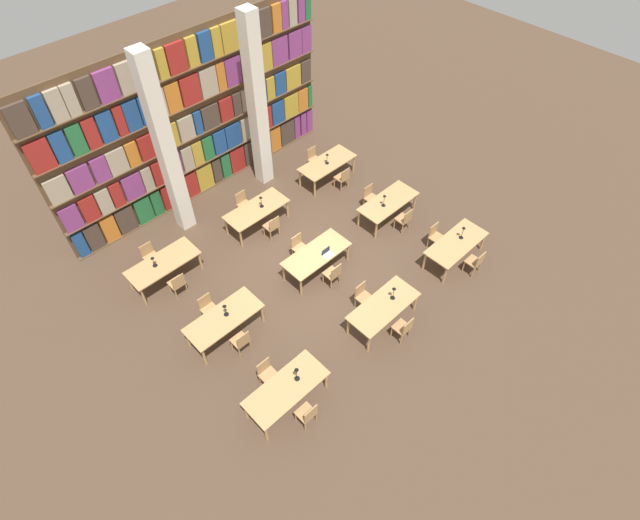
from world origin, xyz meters
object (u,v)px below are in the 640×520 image
at_px(desk_lamp_4, 384,198).
at_px(reading_table_5, 388,203).
at_px(chair_6, 241,341).
at_px(chair_13, 150,256).
at_px(reading_table_0, 286,389).
at_px(chair_14, 272,226).
at_px(chair_2, 404,328).
at_px(desk_lamp_5, 153,260).
at_px(chair_15, 243,203).
at_px(reading_table_8, 327,164).
at_px(chair_1, 267,373).
at_px(desk_lamp_0, 297,372).
at_px(laptop, 328,254).
at_px(reading_table_7, 257,210).
at_px(chair_10, 404,219).
at_px(chair_11, 370,197).
at_px(chair_9, 299,247).
at_px(pillar_center, 257,105).
at_px(desk_lamp_2, 463,230).
at_px(desk_lamp_7, 327,157).
at_px(desk_lamp_6, 261,200).
at_px(reading_table_2, 456,244).
at_px(reading_table_4, 316,255).
at_px(chair_0, 308,414).
at_px(reading_table_3, 224,319).
at_px(chair_8, 333,274).
at_px(pillar_left, 166,150).
at_px(chair_3, 363,296).
at_px(chair_17, 314,158).
at_px(desk_lamp_3, 225,308).
at_px(chair_4, 475,262).
at_px(chair_7, 208,308).
at_px(reading_table_1, 383,307).
at_px(desk_lamp_1, 394,291).

bearing_deg(desk_lamp_4, reading_table_5, 5.75).
xyz_separation_m(chair_6, reading_table_5, (6.67, 0.72, 0.19)).
xyz_separation_m(desk_lamp_4, chair_13, (-6.52, 3.61, -0.58)).
relative_size(reading_table_0, chair_14, 2.41).
relative_size(chair_2, desk_lamp_5, 2.26).
height_order(chair_15, reading_table_8, chair_15).
height_order(chair_1, desk_lamp_0, desk_lamp_0).
distance_m(laptop, reading_table_7, 3.02).
bearing_deg(chair_10, chair_15, 128.02).
bearing_deg(chair_11, chair_9, 0.41).
xyz_separation_m(chair_2, laptop, (0.20, 3.12, 0.31)).
bearing_deg(reading_table_5, pillar_center, 110.38).
distance_m(desk_lamp_2, desk_lamp_7, 5.43).
bearing_deg(desk_lamp_6, reading_table_2, -58.77).
bearing_deg(chair_15, reading_table_4, 90.66).
xyz_separation_m(chair_0, reading_table_3, (0.14, 3.42, 0.19)).
distance_m(chair_1, chair_8, 3.65).
distance_m(pillar_left, chair_3, 7.05).
xyz_separation_m(reading_table_5, desk_lamp_5, (-6.98, 2.87, 0.33)).
distance_m(chair_1, chair_2, 3.81).
bearing_deg(reading_table_0, chair_17, 42.50).
height_order(pillar_center, chair_17, pillar_center).
xyz_separation_m(chair_3, chair_14, (-0.05, 3.90, 0.00)).
xyz_separation_m(desk_lamp_3, reading_table_8, (6.50, 2.78, -0.37)).
xyz_separation_m(chair_4, chair_13, (-6.89, 6.97, 0.00)).
relative_size(chair_0, desk_lamp_4, 1.88).
relative_size(chair_3, chair_17, 1.00).
relative_size(reading_table_0, chair_8, 2.41).
bearing_deg(chair_3, chair_8, -88.29).
bearing_deg(chair_10, chair_7, 167.13).
distance_m(reading_table_1, chair_11, 4.71).
relative_size(chair_8, laptop, 2.75).
bearing_deg(chair_6, chair_1, -95.26).
xyz_separation_m(chair_0, reading_table_7, (3.44, 6.11, 0.19)).
height_order(chair_1, chair_11, same).
distance_m(reading_table_0, chair_1, 0.77).
xyz_separation_m(reading_table_0, reading_table_7, (3.44, 5.37, 0.00)).
height_order(chair_6, chair_13, same).
distance_m(chair_1, desk_lamp_1, 3.99).
bearing_deg(reading_table_0, chair_4, -6.21).
xyz_separation_m(chair_6, chair_11, (6.64, 1.46, 0.00)).
relative_size(chair_13, chair_14, 1.00).
xyz_separation_m(desk_lamp_5, chair_15, (3.66, 0.59, -0.53)).
distance_m(reading_table_0, chair_3, 3.58).
height_order(reading_table_1, chair_3, chair_3).
distance_m(chair_3, chair_13, 6.54).
xyz_separation_m(pillar_center, reading_table_3, (-4.99, -4.40, -2.33)).
bearing_deg(reading_table_1, desk_lamp_5, 123.83).
xyz_separation_m(chair_0, chair_3, (3.50, 1.47, 0.00)).
bearing_deg(reading_table_2, pillar_center, 103.72).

